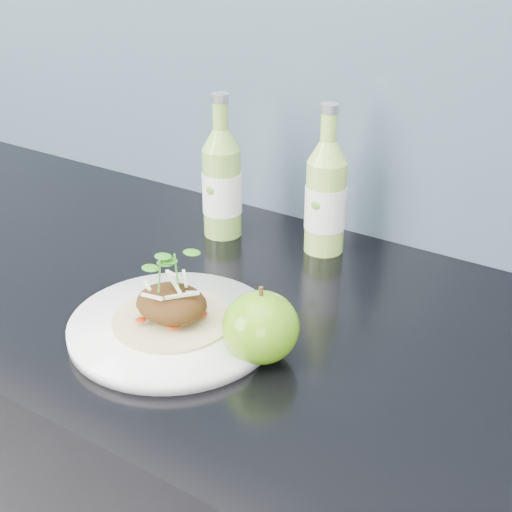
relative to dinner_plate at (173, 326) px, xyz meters
The scene contains 5 objects.
dinner_plate is the anchor object (origin of this frame).
pork_taco 0.04m from the dinner_plate, 90.45° to the right, with size 0.14×0.14×0.10m.
green_apple 0.12m from the dinner_plate, ahead, with size 0.11×0.11×0.09m.
cider_bottle_left 0.30m from the dinner_plate, 114.11° to the left, with size 0.07×0.07×0.22m.
cider_bottle_right 0.31m from the dinner_plate, 82.33° to the left, with size 0.07×0.07×0.22m.
Camera 1 is at (0.47, 1.05, 1.37)m, focal length 50.00 mm.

